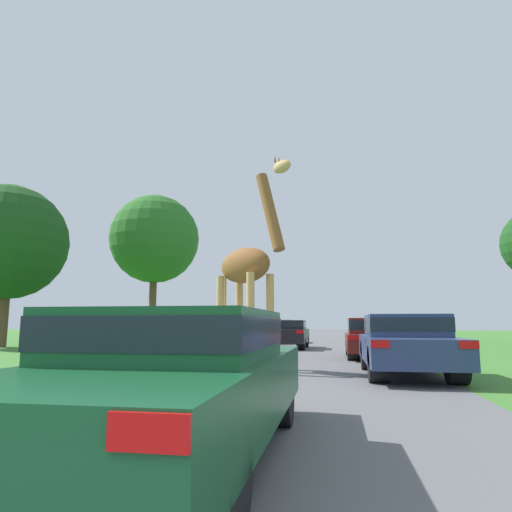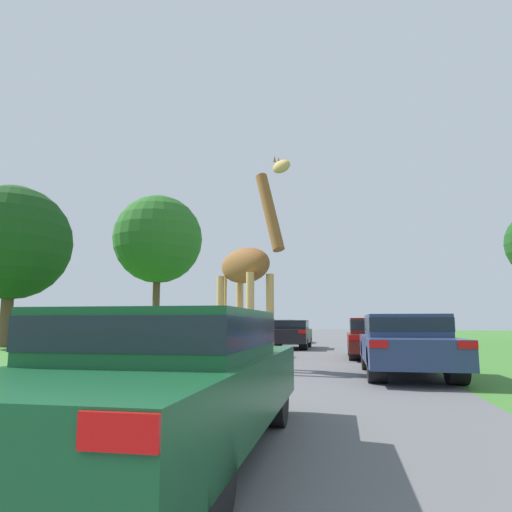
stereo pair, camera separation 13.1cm
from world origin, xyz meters
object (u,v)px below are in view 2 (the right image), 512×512
Objects in this scene: giraffe_near_road at (248,271)px; car_far_ahead at (375,337)px; car_lead_maroon at (169,376)px; car_verge_right at (231,335)px; car_queue_left at (290,333)px; car_rear_follower at (406,342)px; car_queue_right at (281,330)px; tree_centre_back at (12,243)px; tree_far_right at (158,240)px.

giraffe_near_road reaches higher than car_far_ahead.
car_lead_maroon is 1.14× the size of car_verge_right.
car_queue_left is 6.02m from car_verge_right.
car_queue_left is at bearing -139.63° from giraffe_near_road.
car_queue_left is 0.90× the size of car_rear_follower.
car_verge_right is at bearing 100.91° from car_lead_maroon.
car_queue_right is 1.17× the size of car_far_ahead.
car_queue_right is at bearing 111.68° from car_far_ahead.
car_queue_right is (-1.32, 16.69, -1.71)m from giraffe_near_road.
car_queue_left is at bearing -79.22° from car_queue_right.
car_lead_maroon is 1.07× the size of car_rear_follower.
car_queue_right is 6.68m from car_queue_left.
giraffe_near_road reaches higher than car_rear_follower.
tree_centre_back reaches higher than car_far_ahead.
tree_far_right is (-8.14, 0.01, 5.88)m from car_queue_right.
car_queue_left is 1.00× the size of car_far_ahead.
car_queue_right is 10.04m from tree_far_right.
car_lead_maroon is at bearing 45.98° from giraffe_near_road.
car_lead_maroon is at bearing -66.85° from tree_far_right.
tree_centre_back is (-12.69, -7.77, 4.46)m from car_queue_right.
car_far_ahead is at bearing 93.10° from car_rear_follower.
car_queue_right is at bearing 94.99° from car_lead_maroon.
car_verge_right is (-1.45, 4.27, -1.68)m from giraffe_near_road.
tree_far_right is at bearing 137.30° from car_far_ahead.
car_lead_maroon is 7.38m from car_rear_follower.
car_verge_right is 15.90m from tree_far_right.
car_rear_follower is 22.38m from tree_far_right.
car_rear_follower is at bearing 66.76° from car_lead_maroon.
car_verge_right reaches higher than car_rear_follower.
car_far_ahead is (2.63, 12.06, 0.01)m from car_lead_maroon.
giraffe_near_road is at bearing -32.48° from tree_centre_back.
giraffe_near_road is at bearing -125.00° from car_far_ahead.
car_verge_right is 6.96m from car_rear_follower.
car_rear_follower is 20.51m from tree_centre_back.
giraffe_near_road is 16.83m from car_queue_right.
giraffe_near_road is 4.81m from car_verge_right.
tree_far_right reaches higher than car_rear_follower.
tree_far_right is at bearing 113.15° from car_lead_maroon.
giraffe_near_road is at bearing -85.46° from car_queue_right.
car_lead_maroon is 1.19× the size of car_queue_left.
car_queue_left is 12.90m from tree_far_right.
car_verge_right is 0.94× the size of car_rear_follower.
tree_centre_back reaches higher than car_rear_follower.
giraffe_near_road is 6.16m from car_far_ahead.
car_far_ahead is 0.41× the size of tree_far_right.
giraffe_near_road is at bearing 96.03° from car_lead_maroon.
car_far_ahead is at bearing 6.70° from car_verge_right.
giraffe_near_road is 1.31× the size of car_queue_left.
car_queue_left is 11.21m from car_rear_follower.
car_verge_right is 0.51× the size of tree_centre_back.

